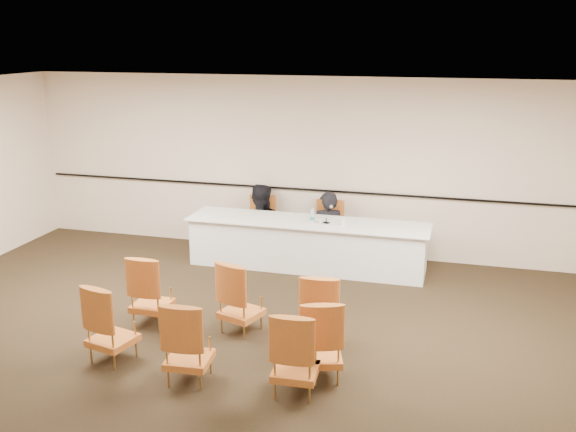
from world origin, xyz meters
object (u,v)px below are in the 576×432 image
object	(u,v)px
panelist_main_chair	(327,230)
coffee_cup	(343,222)
aud_chair_front_right	(321,310)
water_bottle	(312,215)
aud_chair_front_left	(151,289)
aud_chair_extra	(320,338)
aud_chair_back_mid	(188,341)
panelist_second_chair	(260,225)
panelist_main	(327,237)
drinking_glass	(320,221)
aud_chair_back_right	(296,352)
panel_table	(307,244)
microphone	(326,215)
aud_chair_front_mid	(241,296)
aud_chair_back_left	(111,322)
panelist_second	(260,233)

from	to	relation	value
panelist_main_chair	coffee_cup	bearing A→B (deg)	-59.85
aud_chair_front_right	water_bottle	bearing A→B (deg)	100.48
aud_chair_front_left	aud_chair_extra	bearing A→B (deg)	-17.42
aud_chair_back_mid	coffee_cup	bearing A→B (deg)	69.98
panelist_main_chair	water_bottle	xyz separation A→B (m)	(-0.12, -0.60, 0.42)
panelist_second_chair	aud_chair_extra	bearing A→B (deg)	-63.54
aud_chair_front_left	aud_chair_extra	world-z (taller)	same
panelist_main	aud_chair_front_left	size ratio (longest dim) A/B	1.69
drinking_glass	aud_chair_front_right	world-z (taller)	aud_chair_front_right
aud_chair_front_right	aud_chair_back_right	world-z (taller)	same
panel_table	panelist_main	xyz separation A→B (m)	(0.21, 0.57, -0.04)
panelist_main	panelist_second_chair	size ratio (longest dim) A/B	1.69
coffee_cup	aud_chair_extra	xyz separation A→B (m)	(0.37, -3.27, -0.36)
panelist_second_chair	aud_chair_front_right	world-z (taller)	same
microphone	panelist_main	bearing A→B (deg)	119.04
panelist_second_chair	aud_chair_front_mid	bearing A→B (deg)	-76.37
drinking_glass	aud_chair_back_left	xyz separation A→B (m)	(-1.66, -3.51, -0.35)
panelist_second_chair	water_bottle	bearing A→B (deg)	-29.22
panel_table	panelist_main	size ratio (longest dim) A/B	2.42
aud_chair_back_mid	aud_chair_back_right	distance (m)	1.18
panelist_main_chair	aud_chair_back_mid	bearing A→B (deg)	-97.75
panelist_main_chair	aud_chair_front_left	xyz separation A→B (m)	(-1.66, -3.15, 0.00)
drinking_glass	aud_chair_back_left	bearing A→B (deg)	-115.33
aud_chair_front_right	aud_chair_back_left	size ratio (longest dim) A/B	1.00
panelist_main	microphone	size ratio (longest dim) A/B	5.87
aud_chair_back_right	panelist_second	bearing A→B (deg)	109.21
panelist_second	aud_chair_back_right	size ratio (longest dim) A/B	1.81
panelist_main_chair	panelist_second	bearing A→B (deg)	-180.00
panel_table	aud_chair_back_right	bearing A→B (deg)	-78.03
panelist_main_chair	aud_chair_extra	xyz separation A→B (m)	(0.75, -3.94, 0.00)
coffee_cup	aud_chair_back_left	size ratio (longest dim) A/B	0.12
panelist_main	water_bottle	distance (m)	0.82
aud_chair_extra	aud_chair_front_left	bearing A→B (deg)	144.90
drinking_glass	aud_chair_front_left	size ratio (longest dim) A/B	0.11
aud_chair_front_right	aud_chair_back_right	bearing A→B (deg)	-96.43
coffee_cup	aud_chair_back_right	bearing A→B (deg)	-87.00
water_bottle	aud_chair_front_right	distance (m)	2.73
water_bottle	coffee_cup	world-z (taller)	water_bottle
aud_chair_back_mid	aud_chair_extra	distance (m)	1.42
drinking_glass	aud_chair_extra	size ratio (longest dim) A/B	0.11
coffee_cup	aud_chair_back_mid	distance (m)	3.85
aud_chair_extra	panelist_second_chair	bearing A→B (deg)	99.25
panel_table	aud_chair_front_left	world-z (taller)	aud_chair_front_left
panelist_second	aud_chair_back_left	size ratio (longest dim) A/B	1.81
microphone	aud_chair_front_right	world-z (taller)	microphone
water_bottle	aud_chair_back_mid	distance (m)	3.82
aud_chair_front_right	aud_chair_back_left	distance (m)	2.44
aud_chair_front_left	aud_chair_back_right	size ratio (longest dim) A/B	1.00
drinking_glass	aud_chair_back_mid	distance (m)	3.78
water_bottle	panel_table	bearing A→B (deg)	160.65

